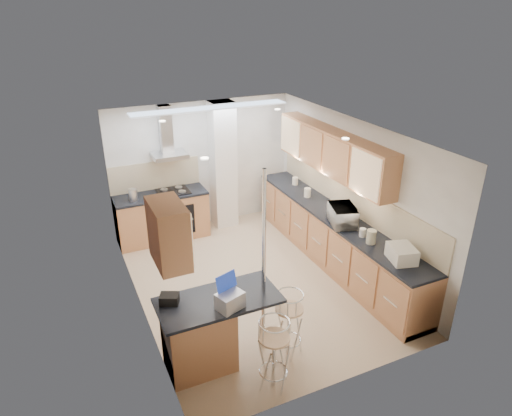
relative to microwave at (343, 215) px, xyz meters
name	(u,v)px	position (x,y,z in m)	size (l,w,h in m)	color
ground	(254,281)	(-1.39, 0.36, -1.07)	(4.80, 4.80, 0.00)	#D9B490
room_shell	(262,183)	(-1.07, 0.74, 0.47)	(3.64, 4.84, 2.51)	silver
right_counter	(333,238)	(0.11, 0.36, -0.61)	(0.63, 4.40, 0.92)	#BD7F4B
back_counter	(162,216)	(-2.34, 2.46, -0.61)	(1.70, 0.63, 0.92)	#BD7F4B
peninsula	(220,330)	(-2.52, -1.09, -0.60)	(1.47, 0.72, 0.94)	#BD7F4B
microwave	(343,215)	(0.00, 0.00, 0.00)	(0.55, 0.37, 0.31)	silver
laptop	(230,301)	(-2.45, -1.31, -0.03)	(0.30, 0.22, 0.20)	#A2A4AA
bag	(169,299)	(-3.07, -0.92, -0.07)	(0.22, 0.16, 0.12)	black
bar_stool_near	(274,354)	(-2.10, -1.74, -0.60)	(0.38, 0.38, 0.94)	tan
bar_stool_end	(289,324)	(-1.67, -1.32, -0.61)	(0.38, 0.38, 0.92)	tan
jar_a	(307,193)	(0.07, 1.20, -0.07)	(0.12, 0.12, 0.17)	silver
jar_b	(295,181)	(0.16, 1.83, -0.08)	(0.11, 0.11, 0.15)	silver
jar_c	(371,237)	(0.02, -0.70, -0.05)	(0.14, 0.14, 0.21)	beige
jar_d	(363,232)	(0.04, -0.48, -0.09)	(0.10, 0.10, 0.13)	silver
bread_bin	(402,254)	(0.09, -1.28, -0.05)	(0.32, 0.40, 0.21)	silver
kettle	(133,195)	(-2.84, 2.37, -0.05)	(0.16, 0.16, 0.21)	silver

